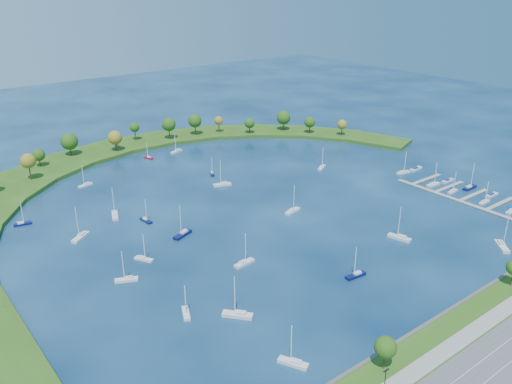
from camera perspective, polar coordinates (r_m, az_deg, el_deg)
ground at (r=241.54m, az=-0.20°, el=-1.51°), size 700.00×700.00×0.00m
breakwater at (r=259.12m, az=-15.07°, el=-0.38°), size 286.74×247.64×2.00m
breakwater_trees at (r=304.32m, az=-12.42°, el=5.13°), size 239.73×91.76×13.79m
harbor_tower at (r=327.41m, az=-14.71°, el=5.00°), size 2.60×2.60×4.11m
dock_system at (r=266.56m, az=22.95°, el=-0.94°), size 24.28×82.00×1.60m
moored_boat_0 at (r=150.75m, az=4.01°, el=-17.67°), size 5.95×8.60×12.42m
moored_boat_1 at (r=226.21m, az=24.81°, el=-5.20°), size 8.47×9.19×14.38m
moored_boat_2 at (r=190.33m, az=10.63°, el=-8.66°), size 8.19×3.02×11.78m
moored_boat_3 at (r=194.35m, az=-1.28°, el=-7.53°), size 8.62×3.30×12.36m
moored_boat_4 at (r=219.36m, az=15.12°, el=-4.66°), size 4.80×9.64×13.65m
moored_boat_5 at (r=238.85m, az=-14.85°, el=-2.35°), size 5.72×9.36×13.33m
moored_boat_6 at (r=169.98m, az=-7.50°, el=-12.61°), size 4.91×7.44×10.68m
moored_boat_7 at (r=201.34m, az=-11.93°, el=-6.94°), size 5.48×7.33×10.74m
moored_boat_8 at (r=317.97m, az=-8.49°, el=4.38°), size 8.49×4.64×12.03m
moored_boat_9 at (r=290.48m, az=7.05°, el=2.71°), size 7.94×5.72×11.55m
moored_boat_10 at (r=167.71m, az=-1.96°, el=-12.90°), size 8.16×8.97×13.97m
moored_boat_11 at (r=235.69m, az=3.94°, el=-1.95°), size 8.78×4.06×12.45m
moored_boat_12 at (r=264.90m, az=-3.62°, el=0.88°), size 9.27×5.43×13.16m
moored_boat_13 at (r=243.88m, az=-23.71°, el=-3.06°), size 7.37×3.48×10.44m
moored_boat_14 at (r=223.64m, az=-18.26°, el=-4.50°), size 9.08×7.73×13.79m
moored_boat_15 at (r=231.17m, az=-11.68°, el=-2.92°), size 2.63×7.21×10.38m
moored_boat_16 at (r=276.94m, az=-17.78°, el=0.77°), size 7.89×3.80×11.18m
moored_boat_17 at (r=216.48m, az=-7.85°, el=-4.43°), size 9.54×5.73×13.56m
moored_boat_18 at (r=309.82m, az=-11.43°, el=3.68°), size 3.50×6.58×9.32m
moored_boat_19 at (r=189.99m, az=-13.67°, el=-9.00°), size 8.05×5.41×11.57m
moored_boat_20 at (r=280.14m, az=-4.72°, el=2.05°), size 4.81×6.79×9.85m
docked_boat_2 at (r=260.76m, az=25.68°, el=-1.78°), size 7.80×2.59×11.30m
docked_boat_4 at (r=265.96m, az=23.25°, el=-0.92°), size 7.21×2.36×10.46m
docked_boat_5 at (r=275.77m, az=23.91°, el=-0.28°), size 8.02×2.26×1.63m
docked_boat_6 at (r=273.32m, az=20.31°, el=0.14°), size 7.25×2.75×10.40m
docked_boat_7 at (r=280.68m, az=21.89°, el=0.50°), size 8.89×2.67×12.99m
docked_boat_8 at (r=278.62m, az=18.43°, el=0.82°), size 8.31×2.74×12.05m
docked_boat_9 at (r=286.48m, az=19.82°, el=1.16°), size 7.97×2.27×1.62m
docked_boat_10 at (r=291.11m, az=15.46°, el=2.09°), size 8.26×3.58×11.75m
docked_boat_11 at (r=298.48m, az=16.73°, el=2.40°), size 8.98×3.25×1.79m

